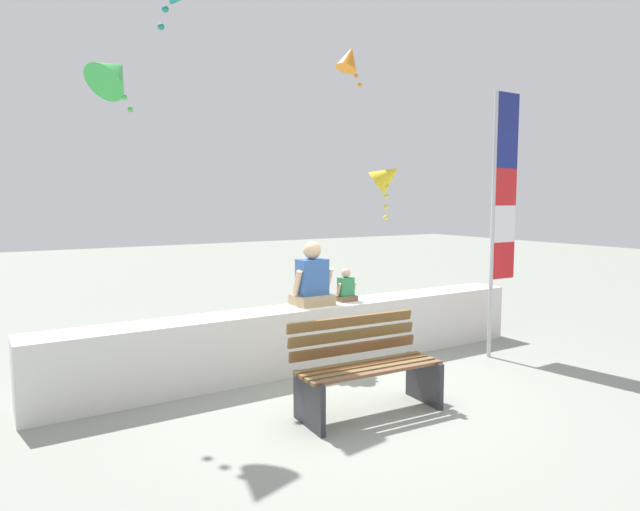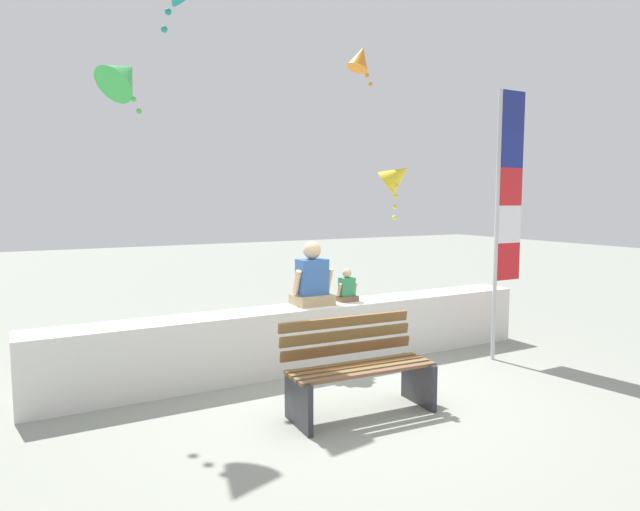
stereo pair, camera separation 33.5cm
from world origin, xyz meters
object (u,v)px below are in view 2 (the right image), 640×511
at_px(person_child, 347,288).
at_px(kite_yellow, 397,176).
at_px(park_bench, 358,370).
at_px(person_adult, 312,280).
at_px(flag_banner, 506,201).
at_px(kite_orange, 360,58).
at_px(kite_green, 123,76).

xyz_separation_m(person_child, kite_yellow, (2.27, 2.02, 1.52)).
bearing_deg(park_bench, kite_yellow, 49.03).
bearing_deg(kite_yellow, person_adult, -143.75).
distance_m(park_bench, flag_banner, 3.12).
xyz_separation_m(flag_banner, kite_orange, (0.49, 4.10, 2.69)).
relative_size(person_child, flag_banner, 0.12).
height_order(kite_green, kite_orange, kite_orange).
bearing_deg(kite_green, person_child, -54.60).
xyz_separation_m(flag_banner, kite_yellow, (0.49, 2.91, 0.43)).
height_order(park_bench, kite_green, kite_green).
bearing_deg(kite_green, park_bench, -74.19).
bearing_deg(kite_yellow, kite_green, 167.99).
bearing_deg(park_bench, person_adult, 77.82).
height_order(person_child, kite_yellow, kite_yellow).
relative_size(park_bench, person_adult, 1.87).
bearing_deg(kite_green, person_adult, -61.50).
relative_size(person_adult, kite_yellow, 0.71).
height_order(person_adult, kite_orange, kite_orange).
distance_m(person_child, kite_yellow, 3.40).
relative_size(flag_banner, kite_orange, 3.91).
distance_m(flag_banner, kite_green, 5.76).
bearing_deg(person_child, flag_banner, -26.65).
height_order(park_bench, flag_banner, flag_banner).
bearing_deg(person_child, person_adult, -179.95).
bearing_deg(person_adult, person_child, 0.05).
bearing_deg(kite_orange, flag_banner, -96.79).
bearing_deg(person_child, kite_yellow, 41.77).
xyz_separation_m(flag_banner, kite_green, (-3.87, 3.84, 1.85)).
bearing_deg(kite_yellow, kite_orange, 90.19).
bearing_deg(park_bench, flag_banner, 13.98).
relative_size(kite_green, kite_orange, 1.18).
bearing_deg(kite_yellow, person_child, -138.23).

